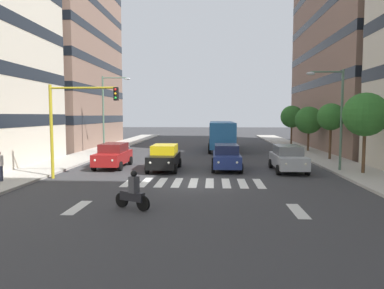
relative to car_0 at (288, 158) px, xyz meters
The scene contains 20 objects.
ground_plane 7.51m from the car_0, 35.78° to the left, with size 180.00×180.00×0.00m, color #38383A.
sidewalk_right 17.08m from the car_0, 14.82° to the left, with size 3.30×90.00×0.15m, color #B2ADA3.
building_left_block_0 22.51m from the car_0, 123.99° to the right, with size 9.54×22.34×25.01m.
building_right_block_0 31.56m from the car_0, 38.28° to the right, with size 9.54×18.19×25.94m.
crosswalk_markings 7.51m from the car_0, 35.78° to the left, with size 7.65×2.80×0.01m.
lane_arrow_0 10.04m from the car_0, 80.44° to the left, with size 0.50×2.20×0.01m, color silver.
lane_arrow_1 14.39m from the car_0, 43.35° to the left, with size 0.50×2.20×0.01m, color silver.
car_0 is the anchor object (origin of this frame).
car_1 4.09m from the car_0, ahead, with size 2.02×4.44×1.72m.
car_2 8.28m from the car_0, ahead, with size 2.02×4.44×1.72m.
car_3 12.13m from the car_0, ahead, with size 2.02×4.44×1.72m.
bus_behind_traffic 14.81m from the car_0, 74.06° to the right, with size 2.78×10.50×3.00m.
motorcycle_with_rider 12.89m from the car_0, 50.80° to the left, with size 1.55×0.88×1.57m.
traffic_light_gantry 14.01m from the car_0, 14.68° to the left, with size 4.10×0.36×5.50m.
street_lamp_left 4.38m from the car_0, behind, with size 2.41×0.28×6.51m.
street_lamp_right 18.16m from the car_0, 32.41° to the right, with size 2.73×0.28×7.24m.
street_tree_0 5.37m from the car_0, 164.61° to the left, with size 2.69×2.69×4.97m.
street_tree_1 7.83m from the car_0, 128.54° to the right, with size 2.19×2.19×4.55m.
street_tree_2 13.55m from the car_0, 110.25° to the right, with size 2.73×2.73×4.45m.
street_tree_3 20.64m from the car_0, 102.86° to the right, with size 2.67×2.67×4.74m.
Camera 1 is at (-1.08, 19.18, 3.73)m, focal length 32.95 mm.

